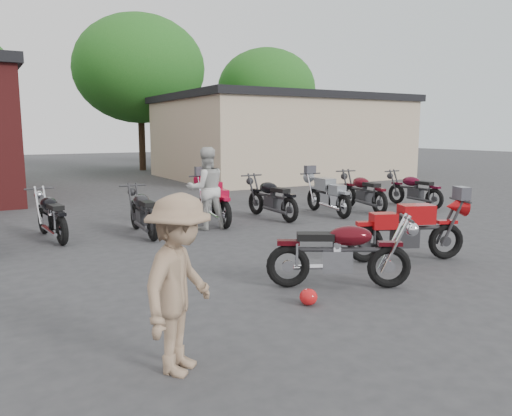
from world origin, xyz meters
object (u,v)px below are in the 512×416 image
row_bike_4 (214,198)px  row_bike_8 (414,188)px  row_bike_2 (51,213)px  row_bike_6 (327,193)px  person_tan (180,284)px  row_bike_3 (143,209)px  row_bike_5 (271,196)px  sportbike (409,227)px  row_bike_7 (363,190)px  person_light (206,188)px  helmet (308,297)px  vintage_motorcycle (342,249)px

row_bike_4 → row_bike_8: bearing=-88.5°
row_bike_2 → row_bike_6: (6.73, -0.33, 0.03)m
person_tan → row_bike_3: person_tan is taller
row_bike_3 → row_bike_8: bearing=-87.7°
row_bike_2 → row_bike_5: (5.13, -0.12, 0.03)m
sportbike → row_bike_4: bearing=127.2°
row_bike_7 → row_bike_8: (1.80, -0.14, -0.03)m
person_light → row_bike_2: 3.23m
helmet → person_light: size_ratio=0.13×
row_bike_3 → row_bike_6: size_ratio=0.96×
person_light → row_bike_8: bearing=-174.5°
row_bike_6 → row_bike_4: bearing=89.0°
sportbike → row_bike_2: (-4.98, 4.80, -0.03)m
sportbike → row_bike_2: bearing=157.4°
helmet → row_bike_8: row_bike_8 is taller
row_bike_7 → person_light: bearing=100.6°
vintage_motorcycle → row_bike_4: row_bike_4 is taller
helmet → person_tan: 2.31m
person_light → row_bike_3: bearing=0.6°
row_bike_6 → row_bike_8: 3.02m
row_bike_4 → row_bike_8: size_ratio=1.08×
row_bike_7 → row_bike_8: 1.81m
vintage_motorcycle → person_tan: person_tan is taller
sportbike → helmet: bearing=-139.7°
helmet → person_tan: (-2.03, -0.84, 0.71)m
row_bike_5 → row_bike_8: row_bike_5 is taller
row_bike_7 → row_bike_4: bearing=93.0°
vintage_motorcycle → row_bike_8: vintage_motorcycle is taller
sportbike → row_bike_5: sportbike is taller
row_bike_5 → row_bike_7: bearing=-98.7°
helmet → row_bike_7: size_ratio=0.11×
row_bike_6 → helmet: bearing=145.5°
row_bike_4 → person_light: bearing=148.7°
row_bike_3 → row_bike_8: row_bike_8 is taller
person_tan → row_bike_2: (-0.21, 6.58, -0.28)m
row_bike_2 → row_bike_4: row_bike_4 is taller
person_tan → row_bike_8: person_tan is taller
vintage_motorcycle → row_bike_2: vintage_motorcycle is taller
sportbike → row_bike_8: size_ratio=1.05×
person_light → row_bike_4: bearing=-122.8°
row_bike_2 → row_bike_7: size_ratio=0.93×
row_bike_4 → row_bike_7: row_bike_4 is taller
row_bike_2 → row_bike_6: 6.74m
vintage_motorcycle → sportbike: size_ratio=0.98×
vintage_motorcycle → row_bike_4: bearing=115.0°
vintage_motorcycle → row_bike_4: size_ratio=0.95×
person_light → row_bike_3: (-1.41, 0.10, -0.37)m
vintage_motorcycle → person_tan: size_ratio=1.18×
row_bike_5 → row_bike_6: (1.60, -0.21, -0.01)m
row_bike_4 → row_bike_6: row_bike_4 is taller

